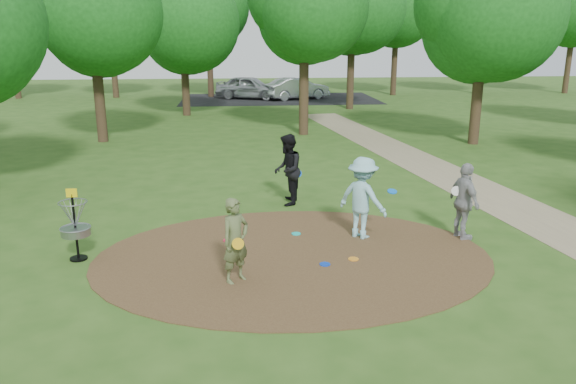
{
  "coord_description": "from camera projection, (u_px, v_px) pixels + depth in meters",
  "views": [
    {
      "loc": [
        -1.12,
        -11.0,
        4.56
      ],
      "look_at": [
        0.0,
        1.2,
        1.1
      ],
      "focal_mm": 35.0,
      "sensor_mm": 36.0,
      "label": 1
    }
  ],
  "objects": [
    {
      "name": "tree_ring",
      "position": [
        335.0,
        19.0,
        20.32
      ],
      "size": [
        36.86,
        44.88,
        8.61
      ],
      "color": "#332316",
      "rests_on": "ground"
    },
    {
      "name": "disc_ground_orange",
      "position": [
        353.0,
        259.0,
        11.72
      ],
      "size": [
        0.22,
        0.22,
        0.02
      ],
      "primitive_type": "cylinder",
      "color": "orange",
      "rests_on": "dirt_clearing"
    },
    {
      "name": "footpath",
      "position": [
        537.0,
        218.0,
        14.37
      ],
      "size": [
        7.55,
        39.89,
        0.01
      ],
      "primitive_type": "cube",
      "rotation": [
        0.0,
        0.0,
        0.14
      ],
      "color": "#8C7A5B",
      "rests_on": "ground"
    },
    {
      "name": "player_walking_with_disc",
      "position": [
        287.0,
        170.0,
        15.34
      ],
      "size": [
        0.89,
        1.06,
        1.96
      ],
      "color": "black",
      "rests_on": "ground"
    },
    {
      "name": "player_observer_with_disc",
      "position": [
        236.0,
        241.0,
        10.5
      ],
      "size": [
        0.71,
        0.69,
        1.65
      ],
      "color": "#576339",
      "rests_on": "ground"
    },
    {
      "name": "player_waiting_with_disc",
      "position": [
        464.0,
        202.0,
        12.74
      ],
      "size": [
        0.63,
        1.11,
        1.78
      ],
      "color": "#98979A",
      "rests_on": "ground"
    },
    {
      "name": "car_right",
      "position": [
        297.0,
        88.0,
        40.42
      ],
      "size": [
        4.94,
        3.31,
        1.54
      ],
      "primitive_type": "imported",
      "rotation": [
        0.0,
        0.0,
        1.97
      ],
      "color": "#A8ACB0",
      "rests_on": "ground"
    },
    {
      "name": "disc_ground_red",
      "position": [
        228.0,
        240.0,
        12.78
      ],
      "size": [
        0.22,
        0.22,
        0.02
      ],
      "primitive_type": "cylinder",
      "color": "red",
      "rests_on": "dirt_clearing"
    },
    {
      "name": "car_left",
      "position": [
        250.0,
        87.0,
        40.62
      ],
      "size": [
        5.24,
        3.58,
        1.66
      ],
      "primitive_type": "imported",
      "rotation": [
        0.0,
        0.0,
        1.2
      ],
      "color": "#A3A6AA",
      "rests_on": "ground"
    },
    {
      "name": "disc_ground_blue",
      "position": [
        325.0,
        264.0,
        11.45
      ],
      "size": [
        0.22,
        0.22,
        0.02
      ],
      "primitive_type": "cylinder",
      "color": "#0B36C3",
      "rests_on": "dirt_clearing"
    },
    {
      "name": "dirt_clearing",
      "position": [
        293.0,
        257.0,
        11.88
      ],
      "size": [
        8.4,
        8.4,
        0.02
      ],
      "primitive_type": "cylinder",
      "color": "#47301C",
      "rests_on": "ground"
    },
    {
      "name": "player_throwing_with_disc",
      "position": [
        362.0,
        198.0,
        12.79
      ],
      "size": [
        1.48,
        1.37,
        1.9
      ],
      "color": "#91CED8",
      "rests_on": "ground"
    },
    {
      "name": "disc_ground_cyan",
      "position": [
        296.0,
        234.0,
        13.2
      ],
      "size": [
        0.22,
        0.22,
        0.02
      ],
      "primitive_type": "cylinder",
      "color": "#18C4BA",
      "rests_on": "dirt_clearing"
    },
    {
      "name": "disc_golf_basket",
      "position": [
        74.0,
        220.0,
        11.54
      ],
      "size": [
        0.63,
        0.63,
        1.54
      ],
      "color": "black",
      "rests_on": "ground"
    },
    {
      "name": "parking_lot",
      "position": [
        279.0,
        99.0,
        40.81
      ],
      "size": [
        14.0,
        8.0,
        0.01
      ],
      "primitive_type": "cube",
      "color": "black",
      "rests_on": "ground"
    },
    {
      "name": "ground",
      "position": [
        293.0,
        257.0,
        11.88
      ],
      "size": [
        100.0,
        100.0,
        0.0
      ],
      "primitive_type": "plane",
      "color": "#2D5119",
      "rests_on": "ground"
    }
  ]
}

